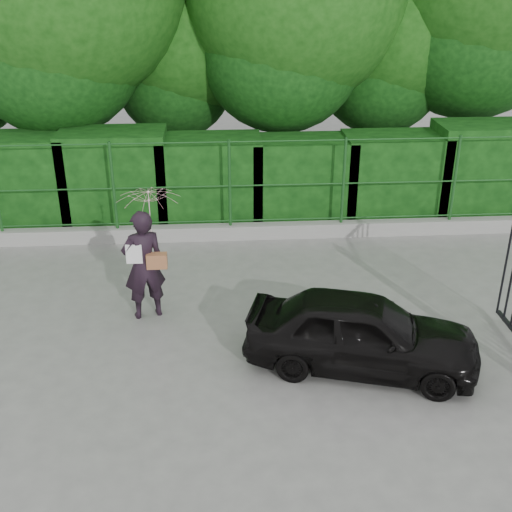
{
  "coord_description": "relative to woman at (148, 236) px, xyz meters",
  "views": [
    {
      "loc": [
        0.11,
        -7.69,
        5.37
      ],
      "look_at": [
        0.71,
        1.3,
        1.1
      ],
      "focal_mm": 45.0,
      "sensor_mm": 36.0,
      "label": 1
    }
  ],
  "objects": [
    {
      "name": "hedge",
      "position": [
        0.94,
        3.99,
        -0.42
      ],
      "size": [
        14.2,
        1.2,
        2.08
      ],
      "color": "black",
      "rests_on": "ground"
    },
    {
      "name": "woman",
      "position": [
        0.0,
        0.0,
        0.0
      ],
      "size": [
        1.02,
        0.98,
        2.16
      ],
      "color": "black",
      "rests_on": "ground"
    },
    {
      "name": "ground",
      "position": [
        0.96,
        -1.51,
        -1.4
      ],
      "size": [
        80.0,
        80.0,
        0.0
      ],
      "primitive_type": "plane",
      "color": "gray"
    },
    {
      "name": "kerb",
      "position": [
        0.96,
        2.99,
        -1.25
      ],
      "size": [
        14.0,
        0.25,
        0.3
      ],
      "primitive_type": "cube",
      "color": "#9E9E99",
      "rests_on": "ground"
    },
    {
      "name": "car",
      "position": [
        3.07,
        -1.66,
        -0.85
      ],
      "size": [
        3.49,
        2.17,
        1.11
      ],
      "primitive_type": "imported",
      "rotation": [
        0.0,
        0.0,
        1.29
      ],
      "color": "black",
      "rests_on": "ground"
    },
    {
      "name": "fence",
      "position": [
        1.18,
        2.99,
        -0.2
      ],
      "size": [
        14.13,
        0.06,
        1.8
      ],
      "color": "#1A4D1C",
      "rests_on": "kerb"
    }
  ]
}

